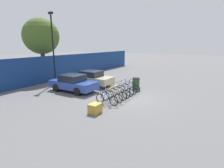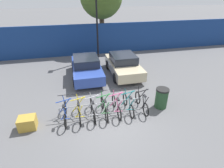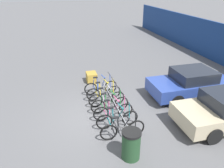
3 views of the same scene
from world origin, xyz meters
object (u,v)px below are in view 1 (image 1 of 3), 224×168
at_px(bicycle_yellow, 112,97).
at_px(tree_behind_hoarding, 41,37).
at_px(bicycle_green, 120,93).
at_px(cargo_crate, 95,108).
at_px(bicycle_pink, 123,91).
at_px(trash_bin, 136,83).
at_px(bike_rack, 118,91).
at_px(car_blue, 73,83).
at_px(car_beige, 92,78).
at_px(bicycle_black, 130,87).
at_px(bicycle_blue, 107,99).
at_px(bicycle_silver, 116,94).
at_px(lamp_post, 53,45).
at_px(bicycle_teal, 127,89).

xyz_separation_m(bicycle_yellow, tree_behind_hoarding, (3.03, 10.77, 4.29)).
distance_m(bicycle_green, cargo_crate, 3.34).
xyz_separation_m(bicycle_pink, trash_bin, (2.28, -0.05, 0.14)).
bearing_deg(bike_rack, car_blue, 95.83).
relative_size(bike_rack, car_beige, 1.05).
xyz_separation_m(bicycle_yellow, bicycle_black, (3.01, 0.00, 0.00)).
distance_m(bicycle_pink, tree_behind_hoarding, 11.67).
bearing_deg(bicycle_blue, bicycle_silver, -2.33).
xyz_separation_m(bicycle_yellow, trash_bin, (4.02, -0.05, 0.14)).
bearing_deg(tree_behind_hoarding, bicycle_silver, -102.60).
bearing_deg(bicycle_silver, bicycle_black, 2.20).
height_order(bike_rack, trash_bin, trash_bin).
distance_m(bicycle_black, car_blue, 4.80).
distance_m(bicycle_green, lamp_post, 8.72).
distance_m(bicycle_blue, bicycle_green, 1.77).
bearing_deg(car_blue, bicycle_pink, -77.19).
bearing_deg(cargo_crate, bicycle_silver, 4.09).
bearing_deg(bicycle_teal, bicycle_yellow, -177.00).
distance_m(bicycle_blue, bicycle_teal, 2.95).
bearing_deg(lamp_post, cargo_crate, -117.86).
relative_size(bicycle_yellow, bicycle_pink, 1.00).
distance_m(bicycle_yellow, car_beige, 5.34).
height_order(lamp_post, tree_behind_hoarding, lamp_post).
height_order(car_blue, cargo_crate, car_blue).
distance_m(bicycle_blue, bicycle_yellow, 0.62).
height_order(bicycle_green, cargo_crate, bicycle_green).
height_order(bicycle_black, car_beige, car_beige).
height_order(bicycle_yellow, bicycle_black, same).
bearing_deg(bicycle_black, bicycle_green, -176.79).
xyz_separation_m(bicycle_black, lamp_post, (-0.87, 7.97, 3.38)).
relative_size(bicycle_yellow, bicycle_green, 1.00).
distance_m(bike_rack, tree_behind_hoarding, 11.56).
xyz_separation_m(bike_rack, bicycle_green, (-0.04, -0.15, -0.11)).
relative_size(bicycle_silver, bicycle_black, 1.00).
relative_size(bicycle_silver, bicycle_green, 1.00).
xyz_separation_m(bicycle_teal, lamp_post, (-0.18, 7.97, 3.38)).
bearing_deg(lamp_post, bicycle_pink, -92.89).
distance_m(bike_rack, bicycle_green, 0.19).
bearing_deg(bicycle_yellow, bicycle_blue, 176.65).
height_order(bicycle_blue, car_blue, car_blue).
bearing_deg(car_blue, bicycle_blue, -108.24).
xyz_separation_m(bike_rack, bicycle_teal, (1.13, -0.15, -0.11)).
relative_size(bicycle_teal, trash_bin, 1.66).
relative_size(bicycle_blue, bicycle_black, 1.00).
xyz_separation_m(car_blue, lamp_post, (1.37, 3.74, 3.07)).
relative_size(bike_rack, bicycle_yellow, 2.44).
relative_size(bicycle_black, lamp_post, 0.25).
bearing_deg(bicycle_blue, tree_behind_hoarding, 68.98).
relative_size(car_beige, trash_bin, 3.86).
xyz_separation_m(bike_rack, bicycle_black, (1.81, -0.15, -0.11)).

